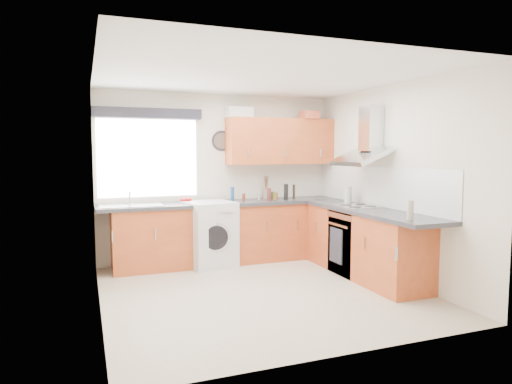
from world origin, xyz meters
name	(u,v)px	position (x,y,z in m)	size (l,w,h in m)	color
ground_plane	(262,292)	(0.00, 0.00, 0.00)	(3.60, 3.60, 0.00)	beige
ceiling	(262,76)	(0.00, 0.00, 2.50)	(3.60, 3.60, 0.02)	white
wall_back	(219,177)	(0.00, 1.80, 1.25)	(3.60, 0.02, 2.50)	silver
wall_front	(345,202)	(0.00, -1.80, 1.25)	(3.60, 0.02, 2.50)	silver
wall_left	(97,191)	(-1.80, 0.00, 1.25)	(0.02, 3.60, 2.50)	silver
wall_right	(391,182)	(1.80, 0.00, 1.25)	(0.02, 3.60, 2.50)	silver
window	(148,158)	(-1.05, 1.79, 1.55)	(1.40, 0.02, 1.10)	silver
window_blind	(148,113)	(-1.05, 1.70, 2.18)	(1.50, 0.18, 0.14)	#222028
splashback	(376,186)	(1.79, 0.30, 1.18)	(0.01, 3.00, 0.54)	white
base_cab_back	(218,234)	(-0.10, 1.51, 0.43)	(3.00, 0.58, 0.86)	#A5451F
base_cab_corner	(315,228)	(1.50, 1.50, 0.43)	(0.60, 0.60, 0.86)	#A5451F
base_cab_right	(364,244)	(1.51, 0.15, 0.43)	(0.58, 2.10, 0.86)	#A5451F
worktop_back	(224,203)	(0.00, 1.50, 0.89)	(3.60, 0.62, 0.05)	#2B2B2F
worktop_right	(371,211)	(1.50, 0.00, 0.89)	(0.62, 2.42, 0.05)	#2B2B2F
sink	(131,203)	(-1.33, 1.50, 0.95)	(0.84, 0.46, 0.10)	silver
oven	(357,242)	(1.50, 0.30, 0.42)	(0.56, 0.58, 0.85)	black
hob_plate	(358,206)	(1.50, 0.30, 0.92)	(0.52, 0.52, 0.01)	silver
extractor_hood	(366,142)	(1.60, 0.30, 1.77)	(0.52, 0.78, 0.66)	silver
upper_cabinets	(281,141)	(0.95, 1.62, 1.80)	(1.70, 0.35, 0.70)	#A5451F
washing_machine	(210,234)	(-0.25, 1.40, 0.46)	(0.63, 0.61, 0.93)	silver
wall_clock	(222,141)	(0.05, 1.78, 1.80)	(0.31, 0.31, 0.04)	#222028
casserole	(239,113)	(0.30, 1.72, 2.23)	(0.38, 0.28, 0.16)	silver
storage_box	(309,115)	(1.39, 1.52, 2.21)	(0.26, 0.21, 0.12)	#C75736
utensil_pot	(266,194)	(0.74, 1.70, 0.98)	(0.10, 0.10, 0.15)	gray
kitchen_roll	(348,195)	(1.62, 0.73, 1.03)	(0.11, 0.11, 0.23)	silver
tomato_cluster	(186,200)	(-0.54, 1.65, 0.94)	(0.14, 0.14, 0.06)	#A20B0F
jar_0	(275,196)	(0.83, 1.53, 0.96)	(0.08, 0.08, 0.10)	brown
jar_1	(259,196)	(0.57, 1.58, 0.97)	(0.04, 0.04, 0.11)	#A5998D
jar_2	(272,195)	(0.82, 1.64, 0.96)	(0.07, 0.07, 0.11)	#143A14
jar_3	(232,194)	(0.13, 1.53, 1.02)	(0.05, 0.05, 0.21)	navy
jar_4	(286,192)	(0.96, 1.43, 1.03)	(0.07, 0.07, 0.24)	black
jar_5	(244,197)	(0.31, 1.52, 0.96)	(0.05, 0.05, 0.11)	maroon
jar_6	(269,195)	(0.66, 1.38, 1.00)	(0.06, 0.06, 0.19)	#59221F
jar_7	(294,192)	(1.12, 1.50, 1.02)	(0.04, 0.04, 0.22)	black
bottle_0	(410,210)	(1.38, -0.90, 1.02)	(0.07, 0.07, 0.21)	#ACA293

